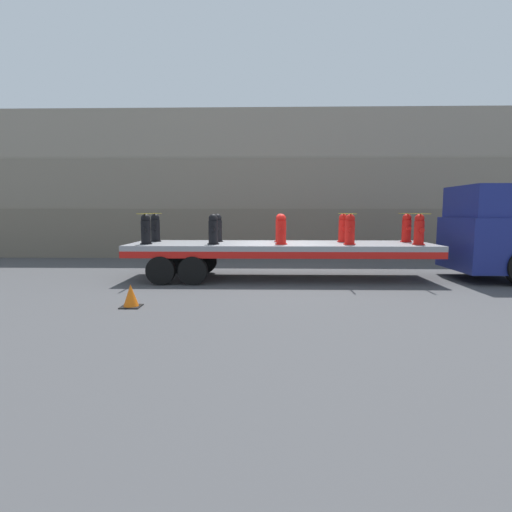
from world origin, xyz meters
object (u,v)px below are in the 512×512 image
(fire_hydrant_black_near_1, at_px, (213,230))
(traffic_cone, at_px, (131,296))
(fire_hydrant_black_near_0, at_px, (146,229))
(fire_hydrant_red_far_2, at_px, (280,228))
(flatbed_trailer, at_px, (264,249))
(fire_hydrant_red_far_3, at_px, (343,228))
(fire_hydrant_red_near_3, at_px, (350,230))
(truck_cab, at_px, (492,234))
(fire_hydrant_black_far_1, at_px, (217,228))
(fire_hydrant_black_far_0, at_px, (155,228))
(fire_hydrant_red_near_2, at_px, (281,230))
(fire_hydrant_red_far_4, at_px, (407,228))
(fire_hydrant_red_near_4, at_px, (419,230))

(fire_hydrant_black_near_1, relative_size, traffic_cone, 1.79)
(fire_hydrant_black_near_0, relative_size, fire_hydrant_red_far_2, 1.00)
(flatbed_trailer, height_order, fire_hydrant_red_far_3, fire_hydrant_red_far_3)
(fire_hydrant_red_far_2, height_order, fire_hydrant_red_near_3, same)
(fire_hydrant_black_near_0, bearing_deg, truck_cab, 2.86)
(fire_hydrant_red_near_3, relative_size, traffic_cone, 1.79)
(fire_hydrant_black_far_1, bearing_deg, fire_hydrant_black_far_0, 180.00)
(fire_hydrant_red_near_3, bearing_deg, fire_hydrant_black_near_1, 180.00)
(fire_hydrant_black_far_0, relative_size, fire_hydrant_red_near_2, 1.00)
(fire_hydrant_red_near_3, distance_m, fire_hydrant_red_far_4, 2.35)
(fire_hydrant_red_near_4, bearing_deg, fire_hydrant_red_near_2, 180.00)
(fire_hydrant_red_far_2, bearing_deg, fire_hydrant_black_near_1, -152.56)
(fire_hydrant_red_far_4, bearing_deg, flatbed_trailer, -173.45)
(fire_hydrant_red_far_2, bearing_deg, fire_hydrant_red_far_4, 0.00)
(traffic_cone, bearing_deg, fire_hydrant_red_far_2, 51.73)
(truck_cab, xyz_separation_m, fire_hydrant_red_near_3, (-4.57, -0.54, 0.15))
(truck_cab, relative_size, fire_hydrant_red_far_2, 3.18)
(fire_hydrant_black_far_0, distance_m, fire_hydrant_red_far_2, 4.17)
(fire_hydrant_red_far_3, bearing_deg, fire_hydrant_black_far_0, 180.00)
(truck_cab, height_order, fire_hydrant_red_near_3, truck_cab)
(fire_hydrant_red_near_2, bearing_deg, fire_hydrant_red_far_4, 14.55)
(truck_cab, bearing_deg, fire_hydrant_black_far_0, 177.14)
(fire_hydrant_red_far_4, bearing_deg, fire_hydrant_red_near_4, -90.00)
(fire_hydrant_black_far_0, xyz_separation_m, fire_hydrant_red_far_3, (6.25, 0.00, 0.00))
(fire_hydrant_black_near_1, bearing_deg, fire_hydrant_red_near_3, 0.00)
(fire_hydrant_black_near_0, xyz_separation_m, fire_hydrant_red_far_3, (6.25, 1.08, 0.00))
(fire_hydrant_red_near_3, bearing_deg, fire_hydrant_red_near_4, 0.00)
(fire_hydrant_black_far_0, bearing_deg, truck_cab, -2.86)
(fire_hydrant_red_far_2, relative_size, fire_hydrant_red_near_3, 1.00)
(fire_hydrant_black_far_0, distance_m, fire_hydrant_red_near_4, 8.41)
(fire_hydrant_black_far_1, distance_m, fire_hydrant_red_near_2, 2.35)
(fire_hydrant_black_near_1, bearing_deg, traffic_cone, -113.08)
(fire_hydrant_black_near_0, distance_m, traffic_cone, 3.71)
(flatbed_trailer, bearing_deg, traffic_cone, -127.22)
(fire_hydrant_black_far_1, height_order, fire_hydrant_red_far_3, same)
(fire_hydrant_black_near_0, xyz_separation_m, fire_hydrant_black_near_1, (2.08, 0.00, 0.00))
(truck_cab, bearing_deg, fire_hydrant_red_far_2, 175.35)
(flatbed_trailer, relative_size, fire_hydrant_black_near_0, 10.25)
(fire_hydrant_black_far_0, bearing_deg, fire_hydrant_black_near_0, -90.00)
(truck_cab, bearing_deg, fire_hydrant_red_near_4, -167.72)
(fire_hydrant_red_far_3, xyz_separation_m, fire_hydrant_red_far_4, (2.08, 0.00, 0.00))
(fire_hydrant_red_near_3, xyz_separation_m, traffic_cone, (-5.61, -3.39, -1.35))
(fire_hydrant_red_far_2, xyz_separation_m, fire_hydrant_red_near_4, (4.17, -1.08, 0.00))
(fire_hydrant_black_near_1, relative_size, fire_hydrant_red_far_3, 1.00)
(fire_hydrant_red_far_3, xyz_separation_m, traffic_cone, (-5.61, -4.47, -1.35))
(fire_hydrant_black_near_1, height_order, traffic_cone, fire_hydrant_black_near_1)
(fire_hydrant_red_near_3, xyz_separation_m, fire_hydrant_red_near_4, (2.08, 0.00, 0.00))
(fire_hydrant_black_far_1, xyz_separation_m, fire_hydrant_red_near_3, (4.17, -1.08, 0.00))
(flatbed_trailer, xyz_separation_m, fire_hydrant_black_far_0, (-3.63, 0.54, 0.66))
(fire_hydrant_red_near_4, bearing_deg, fire_hydrant_black_near_0, 180.00)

